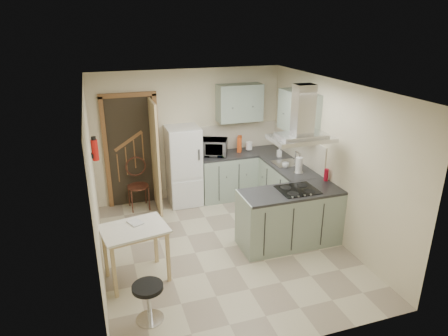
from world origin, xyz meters
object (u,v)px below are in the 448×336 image
object	(u,v)px
extractor_hood	(301,138)
microwave	(212,147)
bentwood_chair	(138,186)
drop_leaf_table	(136,254)
stool	(149,302)
fridge	(184,166)
peninsula	(290,217)

from	to	relation	value
extractor_hood	microwave	size ratio (longest dim) A/B	1.61
bentwood_chair	microwave	bearing A→B (deg)	-4.15
drop_leaf_table	stool	distance (m)	0.87
fridge	drop_leaf_table	size ratio (longest dim) A/B	1.79
extractor_hood	drop_leaf_table	world-z (taller)	extractor_hood
drop_leaf_table	microwave	world-z (taller)	microwave
peninsula	microwave	bearing A→B (deg)	108.06
peninsula	extractor_hood	world-z (taller)	extractor_hood
bentwood_chair	stool	bearing A→B (deg)	-99.40
fridge	microwave	size ratio (longest dim) A/B	2.68
drop_leaf_table	bentwood_chair	world-z (taller)	bentwood_chair
extractor_hood	microwave	distance (m)	2.25
peninsula	drop_leaf_table	distance (m)	2.39
peninsula	stool	world-z (taller)	peninsula
microwave	fridge	bearing A→B (deg)	-153.28
stool	microwave	size ratio (longest dim) A/B	0.87
stool	fridge	bearing A→B (deg)	69.52
drop_leaf_table	peninsula	bearing A→B (deg)	-5.49
drop_leaf_table	bentwood_chair	xyz separation A→B (m)	(0.29, 2.19, 0.05)
bentwood_chair	microwave	size ratio (longest dim) A/B	1.58
fridge	bentwood_chair	xyz separation A→B (m)	(-0.87, 0.02, -0.31)
drop_leaf_table	bentwood_chair	bearing A→B (deg)	72.40
fridge	microwave	xyz separation A→B (m)	(0.57, 0.03, 0.30)
extractor_hood	microwave	bearing A→B (deg)	110.59
stool	microwave	distance (m)	3.58
bentwood_chair	stool	xyz separation A→B (m)	(-0.26, -3.04, -0.20)
fridge	extractor_hood	distance (m)	2.57
extractor_hood	stool	distance (m)	3.05
peninsula	fridge	bearing A→B (deg)	121.74
bentwood_chair	stool	size ratio (longest dim) A/B	1.81
peninsula	stool	bearing A→B (deg)	-156.15
peninsula	microwave	distance (m)	2.20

